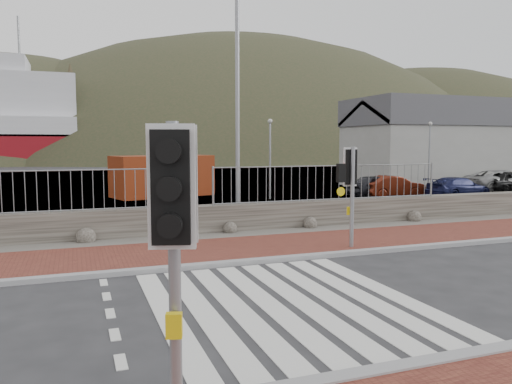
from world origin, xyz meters
name	(u,v)px	position (x,y,z in m)	size (l,w,h in m)	color
ground	(285,303)	(0.00, 0.00, 0.00)	(220.00, 220.00, 0.00)	#28282B
sidewalk_far	(218,251)	(0.00, 4.50, 0.04)	(40.00, 3.00, 0.08)	brown
kerb_near	(382,372)	(0.00, -3.00, 0.05)	(40.00, 0.25, 0.12)	gray
kerb_far	(235,263)	(0.00, 3.00, 0.05)	(40.00, 0.25, 0.12)	gray
zebra_crossing	(285,303)	(0.00, 0.00, 0.01)	(4.62, 5.60, 0.01)	silver
gravel_strip	(200,238)	(0.00, 6.50, 0.03)	(40.00, 1.50, 0.06)	#59544C
stone_wall	(194,220)	(0.00, 7.30, 0.45)	(40.00, 0.60, 0.90)	#413D35
railing	(194,177)	(0.00, 7.15, 1.82)	(18.07, 0.07, 1.22)	gray
quay	(128,184)	(0.00, 27.90, 0.00)	(120.00, 40.00, 0.50)	#4C4C4F
water	(102,165)	(0.00, 62.90, 0.00)	(220.00, 50.00, 0.05)	#3F4C54
harbor_building	(439,142)	(20.00, 19.90, 2.93)	(12.20, 6.20, 5.80)	#9E9E99
hills_backdrop	(135,279)	(6.74, 87.90, -23.05)	(254.00, 90.00, 100.00)	#2C3520
traffic_signal_near	(174,212)	(-2.61, -3.34, 2.21)	(0.49, 0.38, 3.07)	gray
traffic_signal_far	(351,175)	(3.45, 3.59, 2.01)	(0.66, 0.24, 2.78)	gray
streetlight	(242,91)	(1.86, 8.07, 4.61)	(1.73, 0.50, 8.19)	gray
shipping_container	(163,176)	(1.02, 19.21, 1.10)	(5.30, 2.21, 2.21)	maroon
car_a	(378,186)	(11.77, 14.71, 0.61)	(1.43, 3.55, 1.21)	black
car_b	(393,186)	(12.47, 14.38, 0.58)	(1.22, 3.51, 1.15)	#4F170B
car_c	(458,187)	(15.55, 12.96, 0.55)	(1.54, 3.80, 1.10)	#14183F
car_d	(504,181)	(20.36, 14.57, 0.65)	(2.17, 4.70, 1.31)	#989898
car_e	(508,181)	(20.41, 14.30, 0.64)	(1.52, 3.77, 1.29)	black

